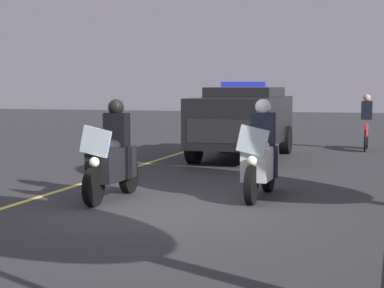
{
  "coord_description": "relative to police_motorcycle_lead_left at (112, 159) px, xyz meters",
  "views": [
    {
      "loc": [
        10.31,
        3.56,
        1.96
      ],
      "look_at": [
        -1.65,
        0.0,
        0.9
      ],
      "focal_mm": 64.93,
      "sensor_mm": 36.0,
      "label": 1
    }
  ],
  "objects": [
    {
      "name": "cyclist_background",
      "position": [
        -10.59,
        3.77,
        0.14
      ],
      "size": [
        1.76,
        0.32,
        1.69
      ],
      "color": "black",
      "rests_on": "ground"
    },
    {
      "name": "police_suv",
      "position": [
        -7.24,
        0.7,
        0.37
      ],
      "size": [
        4.92,
        2.11,
        2.05
      ],
      "color": "black",
      "rests_on": "ground"
    },
    {
      "name": "lane_stripe_center",
      "position": [
        0.63,
        -1.33,
        -0.7
      ],
      "size": [
        48.0,
        0.12,
        0.01
      ],
      "primitive_type": "cube",
      "color": "#E0D14C",
      "rests_on": "ground"
    },
    {
      "name": "ground_plane",
      "position": [
        0.63,
        1.12,
        -0.7
      ],
      "size": [
        80.0,
        80.0,
        0.0
      ],
      "primitive_type": "plane",
      "color": "#333335"
    },
    {
      "name": "police_motorcycle_lead_right",
      "position": [
        -0.91,
        2.4,
        0.0
      ],
      "size": [
        2.14,
        0.56,
        1.72
      ],
      "color": "black",
      "rests_on": "ground"
    },
    {
      "name": "police_motorcycle_lead_left",
      "position": [
        0.0,
        0.0,
        0.0
      ],
      "size": [
        2.14,
        0.56,
        1.72
      ],
      "color": "black",
      "rests_on": "ground"
    }
  ]
}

